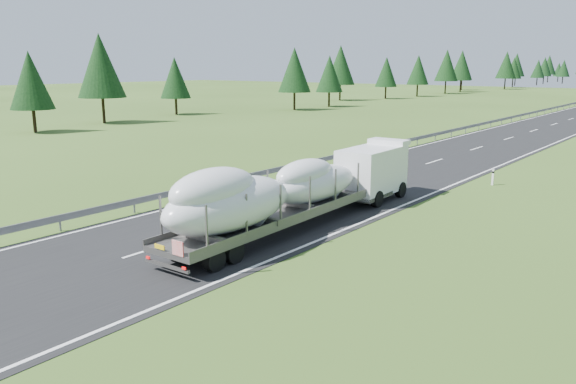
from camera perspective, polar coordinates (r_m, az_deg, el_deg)
The scene contains 3 objects.
guardrail at distance 107.24m, azimuth 26.20°, elevation 7.88°, with size 0.10×400.00×0.76m.
tree_line_left at distance 175.29m, azimuth 18.16°, elevation 11.95°, with size 15.36×358.33×11.72m.
boat_truck at distance 25.23m, azimuth 0.56°, elevation 0.40°, with size 2.89×17.10×3.52m.
Camera 1 is at (17.72, -4.59, 7.26)m, focal length 35.00 mm.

